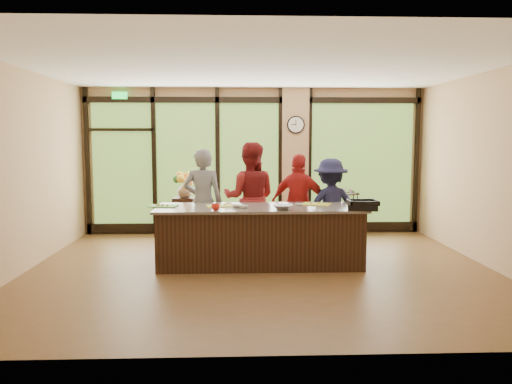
{
  "coord_description": "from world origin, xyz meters",
  "views": [
    {
      "loc": [
        -0.35,
        -7.34,
        1.97
      ],
      "look_at": [
        -0.06,
        0.4,
        1.14
      ],
      "focal_mm": 35.0,
      "sensor_mm": 36.0,
      "label": 1
    }
  ],
  "objects": [
    {
      "name": "floor",
      "position": [
        0.0,
        0.0,
        0.0
      ],
      "size": [
        7.0,
        7.0,
        0.0
      ],
      "primitive_type": "plane",
      "color": "brown",
      "rests_on": "ground"
    },
    {
      "name": "ceiling",
      "position": [
        0.0,
        0.0,
        3.0
      ],
      "size": [
        7.0,
        7.0,
        0.0
      ],
      "primitive_type": "plane",
      "rotation": [
        3.14,
        0.0,
        0.0
      ],
      "color": "white",
      "rests_on": "back_wall"
    },
    {
      "name": "back_wall",
      "position": [
        0.0,
        3.0,
        1.5
      ],
      "size": [
        7.0,
        0.0,
        7.0
      ],
      "primitive_type": "plane",
      "rotation": [
        1.57,
        0.0,
        0.0
      ],
      "color": "tan",
      "rests_on": "floor"
    },
    {
      "name": "left_wall",
      "position": [
        -3.5,
        0.0,
        1.5
      ],
      "size": [
        0.0,
        6.0,
        6.0
      ],
      "primitive_type": "plane",
      "rotation": [
        1.57,
        0.0,
        1.57
      ],
      "color": "tan",
      "rests_on": "floor"
    },
    {
      "name": "right_wall",
      "position": [
        3.5,
        0.0,
        1.5
      ],
      "size": [
        0.0,
        6.0,
        6.0
      ],
      "primitive_type": "plane",
      "rotation": [
        1.57,
        0.0,
        -1.57
      ],
      "color": "tan",
      "rests_on": "floor"
    },
    {
      "name": "window_wall",
      "position": [
        0.16,
        2.95,
        1.39
      ],
      "size": [
        6.9,
        0.12,
        3.0
      ],
      "color": "tan",
      "rests_on": "floor"
    },
    {
      "name": "island_base",
      "position": [
        0.0,
        0.3,
        0.44
      ],
      "size": [
        3.1,
        1.0,
        0.88
      ],
      "primitive_type": "cube",
      "color": "black",
      "rests_on": "floor"
    },
    {
      "name": "countertop",
      "position": [
        0.0,
        0.3,
        0.9
      ],
      "size": [
        3.2,
        1.1,
        0.04
      ],
      "primitive_type": "cube",
      "color": "slate",
      "rests_on": "island_base"
    },
    {
      "name": "wall_clock",
      "position": [
        0.85,
        2.87,
        2.25
      ],
      "size": [
        0.36,
        0.04,
        0.36
      ],
      "color": "black",
      "rests_on": "window_wall"
    },
    {
      "name": "cook_left",
      "position": [
        -0.93,
        1.03,
        0.9
      ],
      "size": [
        0.69,
        0.48,
        1.81
      ],
      "primitive_type": "imported",
      "rotation": [
        0.0,
        0.0,
        3.08
      ],
      "color": "slate",
      "rests_on": "floor"
    },
    {
      "name": "cook_midleft",
      "position": [
        -0.13,
        1.15,
        0.95
      ],
      "size": [
        1.01,
        0.83,
        1.91
      ],
      "primitive_type": "imported",
      "rotation": [
        0.0,
        0.0,
        3.02
      ],
      "color": "maroon",
      "rests_on": "floor"
    },
    {
      "name": "cook_midright",
      "position": [
        0.72,
        1.12,
        0.85
      ],
      "size": [
        1.08,
        0.75,
        1.71
      ],
      "primitive_type": "imported",
      "rotation": [
        0.0,
        0.0,
        2.77
      ],
      "color": "#A91C1A",
      "rests_on": "floor"
    },
    {
      "name": "cook_right",
      "position": [
        1.23,
        1.01,
        0.82
      ],
      "size": [
        1.15,
        0.79,
        1.63
      ],
      "primitive_type": "imported",
      "rotation": [
        0.0,
        0.0,
        3.33
      ],
      "color": "#1A1B39",
      "rests_on": "floor"
    },
    {
      "name": "roasting_pan",
      "position": [
        1.5,
        -0.11,
        0.96
      ],
      "size": [
        0.49,
        0.42,
        0.08
      ],
      "primitive_type": "cube",
      "rotation": [
        0.0,
        0.0,
        -0.21
      ],
      "color": "black",
      "rests_on": "countertop"
    },
    {
      "name": "mixing_bowl",
      "position": [
        0.32,
        -0.03,
        0.96
      ],
      "size": [
        0.33,
        0.33,
        0.07
      ],
      "primitive_type": "imported",
      "rotation": [
        0.0,
        0.0,
        -0.15
      ],
      "color": "silver",
      "rests_on": "countertop"
    },
    {
      "name": "cutting_board_left",
      "position": [
        -1.5,
        0.39,
        0.93
      ],
      "size": [
        0.46,
        0.37,
        0.01
      ],
      "primitive_type": "cube",
      "rotation": [
        0.0,
        0.0,
        -0.14
      ],
      "color": "#549B38",
      "rests_on": "countertop"
    },
    {
      "name": "cutting_board_center",
      "position": [
        -0.63,
        0.37,
        0.93
      ],
      "size": [
        0.42,
        0.35,
        0.01
      ],
      "primitive_type": "cube",
      "rotation": [
        0.0,
        0.0,
        0.18
      ],
      "color": "gold",
      "rests_on": "countertop"
    },
    {
      "name": "cutting_board_right",
      "position": [
        0.91,
        0.52,
        0.93
      ],
      "size": [
        0.53,
        0.47,
        0.01
      ],
      "primitive_type": "cube",
      "rotation": [
        0.0,
        0.0,
        -0.4
      ],
      "color": "gold",
      "rests_on": "countertop"
    },
    {
      "name": "prep_bowl_near",
      "position": [
        -0.26,
        0.13,
        0.94
      ],
      "size": [
        0.16,
        0.16,
        0.05
      ],
      "primitive_type": "imported",
      "rotation": [
        0.0,
        0.0,
        0.12
      ],
      "color": "silver",
      "rests_on": "countertop"
    },
    {
      "name": "prep_bowl_mid",
      "position": [
        -0.36,
        0.2,
        0.94
      ],
      "size": [
        0.13,
        0.13,
        0.04
      ],
      "primitive_type": "imported",
      "rotation": [
        0.0,
        0.0,
        -0.02
      ],
      "color": "silver",
      "rests_on": "countertop"
    },
    {
      "name": "prep_bowl_far",
      "position": [
        0.62,
        0.38,
        0.93
      ],
      "size": [
        0.15,
        0.15,
        0.03
      ],
      "primitive_type": "imported",
      "rotation": [
        0.0,
        0.0,
        -0.36
      ],
      "color": "silver",
      "rests_on": "countertop"
    },
    {
      "name": "red_ramekin",
      "position": [
        -0.67,
        -0.07,
        0.97
      ],
      "size": [
        0.16,
        0.16,
        0.1
      ],
      "primitive_type": "imported",
      "rotation": [
        0.0,
        0.0,
        0.43
      ],
      "color": "red",
      "rests_on": "countertop"
    },
    {
      "name": "flower_stand",
      "position": [
        -1.34,
        2.04,
        0.43
      ],
      "size": [
        0.44,
        0.44,
        0.86
      ],
      "primitive_type": "cube",
      "rotation": [
        0.0,
        0.0,
        -0.02
      ],
      "color": "black",
      "rests_on": "floor"
    },
    {
      "name": "flower_vase",
      "position": [
        -1.34,
        2.04,
        1.01
      ],
      "size": [
        0.35,
        0.35,
        0.3
      ],
      "primitive_type": "imported",
      "rotation": [
        0.0,
        0.0,
        -0.27
      ],
      "color": "#987853",
      "rests_on": "flower_stand"
    },
    {
      "name": "bar_cart",
      "position": [
        1.76,
        2.75,
        0.57
      ],
      "size": [
        0.79,
        0.62,
        0.95
      ],
      "rotation": [
        0.0,
        0.0,
        0.38
      ],
      "color": "black",
      "rests_on": "floor"
    }
  ]
}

